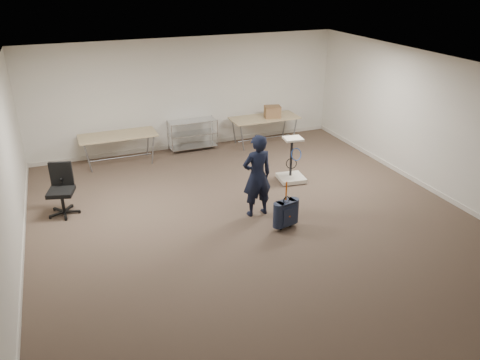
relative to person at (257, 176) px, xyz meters
name	(u,v)px	position (x,y,z in m)	size (l,w,h in m)	color
ground	(258,225)	(-0.16, -0.42, -0.80)	(9.00, 9.00, 0.00)	#49382C
room_shell	(231,192)	(-0.16, 0.97, -0.75)	(8.00, 9.00, 9.00)	white
folding_table_left	(118,137)	(-2.06, 3.53, -0.13)	(1.80, 0.75, 0.73)	tan
folding_table_right	(264,119)	(1.74, 3.53, -0.13)	(1.80, 0.75, 0.73)	tan
wire_shelf	(193,134)	(-0.16, 3.78, -0.36)	(1.22, 0.47, 0.80)	silver
person	(257,176)	(0.00, 0.00, 0.00)	(0.59, 0.38, 1.61)	black
suitcase	(286,213)	(0.27, -0.70, -0.49)	(0.37, 0.26, 0.93)	#151C31
office_chair	(63,199)	(-3.43, 1.40, -0.50)	(0.60, 0.60, 0.99)	black
equipment_cart	(292,170)	(1.32, 1.12, -0.54)	(0.61, 0.61, 1.01)	beige
cardboard_box	(272,112)	(1.93, 3.46, 0.08)	(0.41, 0.31, 0.31)	olive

